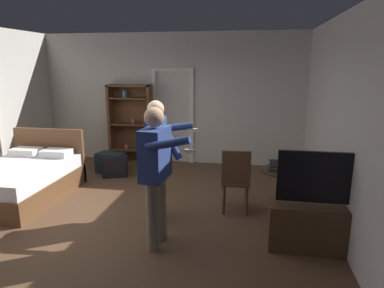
{
  "coord_description": "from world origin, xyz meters",
  "views": [
    {
      "loc": [
        1.76,
        -4.38,
        2.21
      ],
      "look_at": [
        0.97,
        0.17,
        1.1
      ],
      "focal_mm": 31.52,
      "sensor_mm": 36.0,
      "label": 1
    }
  ],
  "objects_px": {
    "laptop": "(280,167)",
    "suitcase_dark": "(111,163)",
    "bookshelf": "(131,120)",
    "person_striped_shirt": "(157,151)",
    "bottle_on_table": "(293,165)",
    "suitcase_small": "(115,166)",
    "person_blue_shirt": "(156,167)",
    "bed": "(23,179)",
    "tv_flatscreen": "(319,222)",
    "side_table": "(281,184)",
    "wooden_chair": "(236,178)"
  },
  "relations": [
    {
      "from": "laptop",
      "to": "suitcase_dark",
      "type": "xyz_separation_m",
      "value": [
        -3.27,
        1.5,
        -0.55
      ]
    },
    {
      "from": "bookshelf",
      "to": "person_striped_shirt",
      "type": "relative_size",
      "value": 1.02
    },
    {
      "from": "bookshelf",
      "to": "person_striped_shirt",
      "type": "xyz_separation_m",
      "value": [
        1.39,
        -2.77,
        0.05
      ]
    },
    {
      "from": "laptop",
      "to": "person_striped_shirt",
      "type": "distance_m",
      "value": 1.78
    },
    {
      "from": "bottle_on_table",
      "to": "person_striped_shirt",
      "type": "xyz_separation_m",
      "value": [
        -1.89,
        -0.35,
        0.21
      ]
    },
    {
      "from": "bookshelf",
      "to": "suitcase_small",
      "type": "xyz_separation_m",
      "value": [
        0.02,
        -1.08,
        -0.76
      ]
    },
    {
      "from": "bottle_on_table",
      "to": "suitcase_dark",
      "type": "relative_size",
      "value": 0.44
    },
    {
      "from": "suitcase_dark",
      "to": "person_blue_shirt",
      "type": "bearing_deg",
      "value": -44.23
    },
    {
      "from": "bed",
      "to": "tv_flatscreen",
      "type": "bearing_deg",
      "value": -11.02
    },
    {
      "from": "tv_flatscreen",
      "to": "person_blue_shirt",
      "type": "relative_size",
      "value": 0.71
    },
    {
      "from": "person_striped_shirt",
      "to": "suitcase_dark",
      "type": "bearing_deg",
      "value": 129.42
    },
    {
      "from": "bookshelf",
      "to": "laptop",
      "type": "distance_m",
      "value": 3.92
    },
    {
      "from": "bottle_on_table",
      "to": "person_striped_shirt",
      "type": "relative_size",
      "value": 0.14
    },
    {
      "from": "bed",
      "to": "person_striped_shirt",
      "type": "bearing_deg",
      "value": -9.11
    },
    {
      "from": "person_blue_shirt",
      "to": "suitcase_small",
      "type": "height_order",
      "value": "person_blue_shirt"
    },
    {
      "from": "tv_flatscreen",
      "to": "side_table",
      "type": "bearing_deg",
      "value": 112.42
    },
    {
      "from": "wooden_chair",
      "to": "suitcase_small",
      "type": "distance_m",
      "value": 2.81
    },
    {
      "from": "bed",
      "to": "wooden_chair",
      "type": "xyz_separation_m",
      "value": [
        3.58,
        -0.02,
        0.24
      ]
    },
    {
      "from": "bed",
      "to": "person_blue_shirt",
      "type": "distance_m",
      "value": 2.99
    },
    {
      "from": "bed",
      "to": "laptop",
      "type": "relative_size",
      "value": 5.65
    },
    {
      "from": "laptop",
      "to": "person_blue_shirt",
      "type": "bearing_deg",
      "value": -143.98
    },
    {
      "from": "laptop",
      "to": "person_blue_shirt",
      "type": "distance_m",
      "value": 1.91
    },
    {
      "from": "bed",
      "to": "tv_flatscreen",
      "type": "relative_size",
      "value": 1.56
    },
    {
      "from": "tv_flatscreen",
      "to": "person_striped_shirt",
      "type": "height_order",
      "value": "person_striped_shirt"
    },
    {
      "from": "bed",
      "to": "side_table",
      "type": "relative_size",
      "value": 2.75
    },
    {
      "from": "side_table",
      "to": "laptop",
      "type": "bearing_deg",
      "value": -123.11
    },
    {
      "from": "person_blue_shirt",
      "to": "person_striped_shirt",
      "type": "xyz_separation_m",
      "value": [
        -0.19,
        0.73,
        -0.0
      ]
    },
    {
      "from": "bed",
      "to": "person_blue_shirt",
      "type": "relative_size",
      "value": 1.11
    },
    {
      "from": "side_table",
      "to": "person_blue_shirt",
      "type": "relative_size",
      "value": 0.41
    },
    {
      "from": "side_table",
      "to": "suitcase_small",
      "type": "bearing_deg",
      "value": 158.01
    },
    {
      "from": "person_striped_shirt",
      "to": "person_blue_shirt",
      "type": "bearing_deg",
      "value": -75.52
    },
    {
      "from": "tv_flatscreen",
      "to": "person_blue_shirt",
      "type": "bearing_deg",
      "value": -173.37
    },
    {
      "from": "laptop",
      "to": "bookshelf",
      "type": "bearing_deg",
      "value": 142.57
    },
    {
      "from": "person_blue_shirt",
      "to": "person_striped_shirt",
      "type": "bearing_deg",
      "value": 104.48
    },
    {
      "from": "bed",
      "to": "suitcase_dark",
      "type": "height_order",
      "value": "bed"
    },
    {
      "from": "wooden_chair",
      "to": "suitcase_dark",
      "type": "relative_size",
      "value": 1.83
    },
    {
      "from": "bed",
      "to": "person_blue_shirt",
      "type": "bearing_deg",
      "value": -22.82
    },
    {
      "from": "bottle_on_table",
      "to": "suitcase_dark",
      "type": "bearing_deg",
      "value": 155.9
    },
    {
      "from": "bed",
      "to": "side_table",
      "type": "distance_m",
      "value": 4.24
    },
    {
      "from": "bed",
      "to": "wooden_chair",
      "type": "height_order",
      "value": "bed"
    },
    {
      "from": "tv_flatscreen",
      "to": "bottle_on_table",
      "type": "xyz_separation_m",
      "value": [
        -0.24,
        0.85,
        0.44
      ]
    },
    {
      "from": "bed",
      "to": "wooden_chair",
      "type": "bearing_deg",
      "value": -0.36
    },
    {
      "from": "bed",
      "to": "laptop",
      "type": "height_order",
      "value": "bed"
    },
    {
      "from": "tv_flatscreen",
      "to": "suitcase_dark",
      "type": "distance_m",
      "value": 4.4
    },
    {
      "from": "side_table",
      "to": "tv_flatscreen",
      "type": "bearing_deg",
      "value": -67.58
    },
    {
      "from": "tv_flatscreen",
      "to": "bottle_on_table",
      "type": "relative_size",
      "value": 5.2
    },
    {
      "from": "laptop",
      "to": "suitcase_small",
      "type": "xyz_separation_m",
      "value": [
        -3.09,
        1.3,
        -0.55
      ]
    },
    {
      "from": "bookshelf",
      "to": "person_blue_shirt",
      "type": "bearing_deg",
      "value": -65.7
    },
    {
      "from": "side_table",
      "to": "person_blue_shirt",
      "type": "bearing_deg",
      "value": -143.44
    },
    {
      "from": "person_striped_shirt",
      "to": "tv_flatscreen",
      "type": "bearing_deg",
      "value": -13.21
    }
  ]
}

